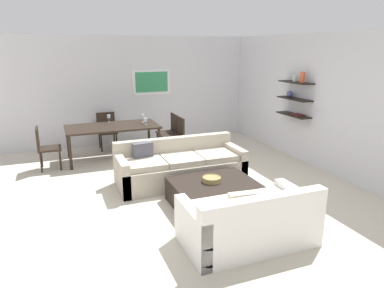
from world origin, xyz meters
The scene contains 15 objects.
ground_plane centered at (0.00, 0.00, 0.00)m, with size 18.00×18.00×0.00m, color beige.
back_wall_unit centered at (0.30, 3.53, 1.35)m, with size 8.40×0.09×2.70m.
right_wall_shelf_unit centered at (3.03, 0.60, 1.35)m, with size 0.34×8.20×2.70m.
sofa_beige centered at (0.09, 0.34, 0.29)m, with size 2.30×0.90×0.78m.
loveseat_white centered at (0.19, -1.98, 0.29)m, with size 1.65×0.90×0.78m.
coffee_table centered at (0.26, -0.79, 0.19)m, with size 1.30×1.06×0.38m.
decorative_bowl centered at (0.24, -0.74, 0.42)m, with size 0.30×0.30×0.08m.
dining_table centered at (-0.81, 2.24, 0.69)m, with size 1.99×1.01×0.75m.
dining_chair_right_near centered at (0.59, 2.01, 0.50)m, with size 0.44×0.44×0.88m.
dining_chair_left_near centered at (-2.21, 2.01, 0.50)m, with size 0.44×0.44×0.88m.
dining_chair_head centered at (-0.81, 3.15, 0.50)m, with size 0.44×0.44×0.88m.
dining_chair_right_far centered at (0.59, 2.47, 0.50)m, with size 0.44×0.44×0.88m.
wine_glass_right_far centered at (-0.09, 2.37, 0.88)m, with size 0.06×0.06×0.19m.
wine_glass_right_near centered at (-0.09, 2.12, 0.85)m, with size 0.08×0.08×0.14m.
wine_glass_head centered at (-0.81, 2.69, 0.87)m, with size 0.07×0.07×0.17m.
Camera 1 is at (-1.94, -5.48, 2.42)m, focal length 33.17 mm.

